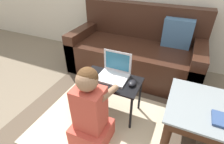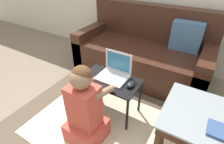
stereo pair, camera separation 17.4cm
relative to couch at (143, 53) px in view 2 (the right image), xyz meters
name	(u,v)px [view 2 (the right image)]	position (x,y,z in m)	size (l,w,h in m)	color
ground_plane	(97,124)	(0.00, -1.15, -0.31)	(16.00, 16.00, 0.00)	#7F705B
area_rug	(100,122)	(0.02, -1.11, -0.31)	(1.78, 1.50, 0.01)	brown
couch	(143,53)	(0.00, 0.00, 0.00)	(1.77, 0.83, 0.91)	#381E14
laptop_desk	(110,84)	(0.02, -0.91, 0.06)	(0.60, 0.34, 0.42)	black
laptop	(114,74)	(0.03, -0.85, 0.15)	(0.30, 0.24, 0.25)	silver
computer_mouse	(131,84)	(0.24, -0.90, 0.13)	(0.07, 0.10, 0.04)	black
person_seated	(85,111)	(0.01, -1.31, 0.03)	(0.33, 0.43, 0.78)	#CC4C3D
book_on_table	(224,133)	(1.02, -1.07, 0.14)	(0.21, 0.15, 0.02)	#334C7F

